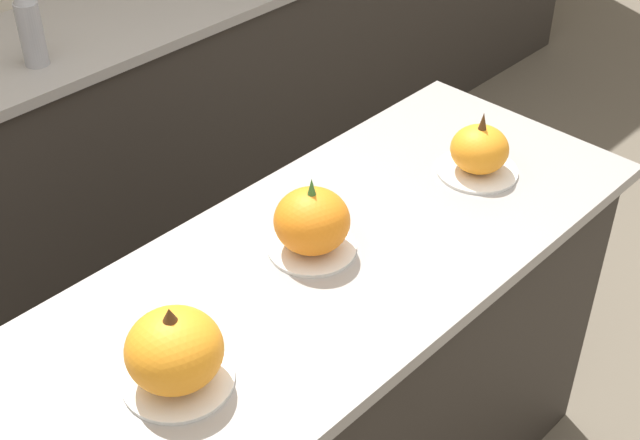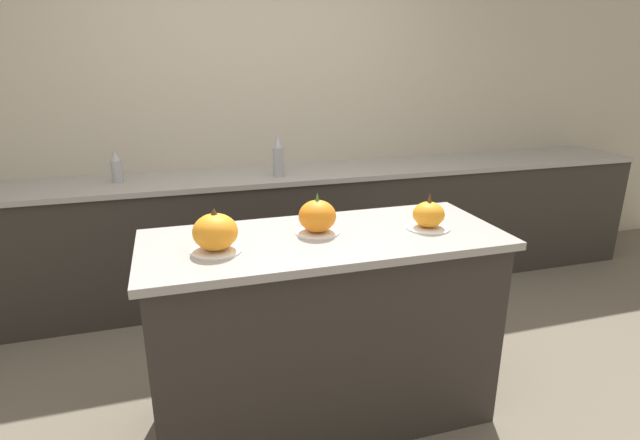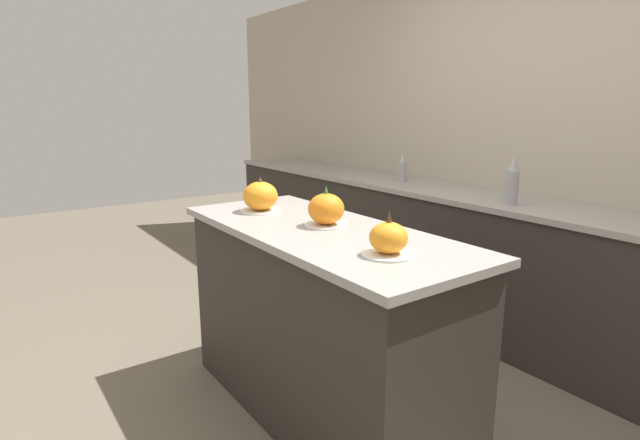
{
  "view_description": "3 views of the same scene",
  "coord_description": "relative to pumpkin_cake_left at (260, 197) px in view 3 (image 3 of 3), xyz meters",
  "views": [
    {
      "loc": [
        -1.12,
        -1.02,
        2.17
      ],
      "look_at": [
        -0.03,
        0.01,
        1.04
      ],
      "focal_mm": 50.0,
      "sensor_mm": 36.0,
      "label": 1
    },
    {
      "loc": [
        -0.61,
        -1.96,
        1.68
      ],
      "look_at": [
        -0.02,
        0.01,
        1.01
      ],
      "focal_mm": 28.0,
      "sensor_mm": 36.0,
      "label": 2
    },
    {
      "loc": [
        1.78,
        -1.27,
        1.48
      ],
      "look_at": [
        0.01,
        -0.01,
        0.97
      ],
      "focal_mm": 28.0,
      "sensor_mm": 36.0,
      "label": 3
    }
  ],
  "objects": [
    {
      "name": "back_counter",
      "position": [
        0.47,
        1.49,
        -0.56
      ],
      "size": [
        6.0,
        0.6,
        0.9
      ],
      "color": "#2D2823",
      "rests_on": "ground_plane"
    },
    {
      "name": "bottle_tall",
      "position": [
        0.55,
        1.36,
        0.03
      ],
      "size": [
        0.07,
        0.07,
        0.29
      ],
      "color": "#99999E",
      "rests_on": "back_counter"
    },
    {
      "name": "pumpkin_cake_right",
      "position": [
        0.96,
        0.01,
        -0.02
      ],
      "size": [
        0.2,
        0.2,
        0.17
      ],
      "color": "white",
      "rests_on": "kitchen_island"
    },
    {
      "name": "ground_plane",
      "position": [
        0.47,
        0.05,
        -1.01
      ],
      "size": [
        12.0,
        12.0,
        0.0
      ],
      "primitive_type": "plane",
      "color": "#665B4C"
    },
    {
      "name": "bottle_short",
      "position": [
        -0.49,
        1.5,
        -0.01
      ],
      "size": [
        0.07,
        0.07,
        0.21
      ],
      "color": "#99999E",
      "rests_on": "back_counter"
    },
    {
      "name": "kitchen_island",
      "position": [
        0.47,
        0.05,
        -0.54
      ],
      "size": [
        1.59,
        0.65,
        0.93
      ],
      "color": "#2D2823",
      "rests_on": "ground_plane"
    },
    {
      "name": "pumpkin_cake_left",
      "position": [
        0.0,
        0.0,
        0.0
      ],
      "size": [
        0.21,
        0.21,
        0.18
      ],
      "color": "white",
      "rests_on": "kitchen_island"
    },
    {
      "name": "wall_back",
      "position": [
        0.47,
        1.82,
        0.24
      ],
      "size": [
        8.0,
        0.06,
        2.5
      ],
      "color": "#B2A893",
      "rests_on": "ground_plane"
    },
    {
      "name": "pumpkin_cake_center",
      "position": [
        0.45,
        0.09,
        -0.0
      ],
      "size": [
        0.2,
        0.2,
        0.19
      ],
      "color": "white",
      "rests_on": "kitchen_island"
    }
  ]
}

